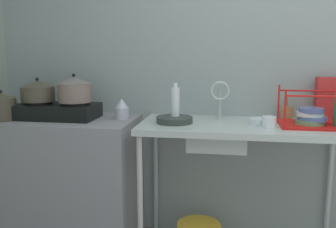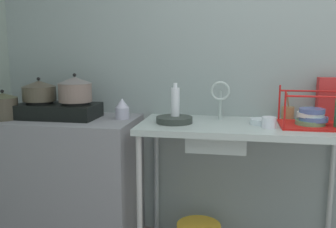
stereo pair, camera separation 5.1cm
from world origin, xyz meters
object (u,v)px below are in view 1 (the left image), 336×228
sink_basin (217,136)px  cereal_box (330,99)px  pot_beside_stove (1,107)px  dish_rack (311,118)px  small_bowl_on_drainboard (261,121)px  pot_on_left_burner (38,91)px  cup_by_rack (269,122)px  bottle_by_sink (175,104)px  faucet (220,94)px  percolator (122,109)px  stove (57,111)px  pot_on_right_burner (74,89)px  frying_pan (174,120)px  utensil_jar (287,113)px

sink_basin → cereal_box: cereal_box is taller
pot_beside_stove → dish_rack: (2.03, 0.13, -0.04)m
dish_rack → small_bowl_on_drainboard: 0.31m
pot_on_left_burner → small_bowl_on_drainboard: 1.53m
dish_rack → cereal_box: 0.29m
dish_rack → cup_by_rack: (-0.27, -0.10, -0.01)m
cup_by_rack → bottle_by_sink: bearing=171.7°
faucet → cereal_box: cereal_box is taller
pot_beside_stove → percolator: size_ratio=1.46×
bottle_by_sink → stove: bearing=180.0°
pot_on_left_burner → pot_on_right_burner: bearing=-0.0°
pot_on_right_burner → sink_basin: (0.98, -0.04, -0.28)m
stove → percolator: percolator is taller
faucet → cup_by_rack: faucet is taller
pot_beside_stove → dish_rack: dish_rack is taller
stove → faucet: faucet is taller
frying_pan → dish_rack: (0.86, 0.04, 0.03)m
frying_pan → small_bowl_on_drainboard: 0.56m
pot_on_left_burner → pot_beside_stove: pot_on_left_burner is taller
pot_beside_stove → cup_by_rack: (1.76, 0.03, -0.06)m
sink_basin → stove: bearing=178.0°
faucet → utensil_jar: (0.46, 0.12, -0.13)m
pot_on_right_burner → bottle_by_sink: size_ratio=0.90×
sink_basin → frying_pan: frying_pan is taller
utensil_jar → pot_on_left_burner: bearing=-172.4°
percolator → utensil_jar: size_ratio=0.76×
pot_beside_stove → frying_pan: 1.18m
pot_on_right_burner → frying_pan: (0.70, -0.03, -0.18)m
pot_on_right_burner → pot_on_left_burner: bearing=180.0°
percolator → bottle_by_sink: bearing=-7.8°
stove → percolator: bearing=6.4°
pot_beside_stove → cup_by_rack: bearing=1.1°
pot_on_left_burner → pot_on_right_burner: pot_on_right_burner is taller
stove → pot_beside_stove: 0.36m
pot_on_right_burner → cereal_box: bearing=7.8°
stove → cup_by_rack: (1.43, -0.09, -0.02)m
stove → pot_beside_stove: pot_beside_stove is taller
pot_on_left_burner → cereal_box: 2.00m
frying_pan → sink_basin: bearing=-2.0°
stove → cereal_box: size_ratio=1.93×
stove → bottle_by_sink: size_ratio=2.17×
bottle_by_sink → cereal_box: cereal_box is taller
faucet → cup_by_rack: bearing=-32.7°
pot_on_left_burner → cup_by_rack: bearing=-3.2°
pot_beside_stove → bottle_by_sink: size_ratio=0.80×
pot_on_right_burner → small_bowl_on_drainboard: size_ratio=1.60×
pot_on_right_burner → percolator: size_ratio=1.63×
pot_beside_stove → small_bowl_on_drainboard: (1.73, 0.14, -0.07)m
percolator → dish_rack: dish_rack is taller
faucet → frying_pan: bearing=-154.2°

